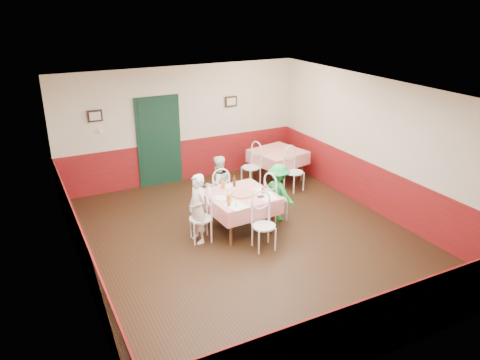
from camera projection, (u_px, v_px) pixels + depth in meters
name	position (u px, v px, depth m)	size (l,w,h in m)	color
floor	(249.00, 239.00, 8.86)	(7.00, 7.00, 0.00)	black
ceiling	(250.00, 92.00, 7.82)	(7.00, 7.00, 0.00)	white
back_wall	(182.00, 125.00, 11.24)	(6.00, 0.10, 2.80)	beige
front_wall	(390.00, 264.00, 5.44)	(6.00, 0.10, 2.80)	beige
left_wall	(75.00, 201.00, 7.08)	(0.10, 7.00, 2.80)	beige
right_wall	(379.00, 147.00, 9.60)	(0.10, 7.00, 2.80)	beige
wainscot_back	(184.00, 160.00, 11.56)	(6.00, 0.03, 1.00)	maroon
wainscot_front	(381.00, 326.00, 5.78)	(6.00, 0.03, 1.00)	maroon
wainscot_left	(83.00, 253.00, 7.42)	(0.03, 7.00, 1.00)	maroon
wainscot_right	(373.00, 188.00, 9.93)	(0.03, 7.00, 1.00)	maroon
door	(159.00, 143.00, 11.08)	(0.96, 0.06, 2.10)	black
picture_left	(95.00, 116.00, 10.20)	(0.32, 0.03, 0.26)	black
picture_right	(231.00, 101.00, 11.58)	(0.32, 0.03, 0.26)	black
thermostat	(101.00, 131.00, 10.37)	(0.10, 0.03, 0.10)	white
main_table	(240.00, 212.00, 9.09)	(1.22, 1.22, 0.77)	red
second_table	(278.00, 166.00, 11.57)	(1.12, 1.12, 0.77)	red
chair_left	(201.00, 219.00, 8.67)	(0.42, 0.42, 0.90)	white
chair_right	(276.00, 200.00, 9.47)	(0.42, 0.42, 0.90)	white
chair_far	(219.00, 194.00, 9.75)	(0.42, 0.42, 0.90)	white
chair_near	(264.00, 226.00, 8.38)	(0.42, 0.42, 0.90)	white
chair_second_a	(251.00, 167.00, 11.23)	(0.42, 0.42, 0.90)	white
chair_second_b	(294.00, 172.00, 10.92)	(0.42, 0.42, 0.90)	white
pizza	(242.00, 194.00, 8.91)	(0.41, 0.41, 0.03)	#B74723
plate_left	(221.00, 198.00, 8.75)	(0.25, 0.25, 0.01)	white
plate_right	(260.00, 190.00, 9.13)	(0.25, 0.25, 0.01)	white
plate_far	(228.00, 186.00, 9.29)	(0.25, 0.25, 0.01)	white
glass_a	(229.00, 199.00, 8.55)	(0.08, 0.08, 0.16)	#BF7219
glass_b	(263.00, 190.00, 8.96)	(0.07, 0.07, 0.13)	#BF7219
glass_c	(223.00, 185.00, 9.18)	(0.07, 0.07, 0.14)	#BF7219
beer_bottle	(234.00, 181.00, 9.26)	(0.06, 0.06, 0.22)	#381C0A
shaker_a	(230.00, 204.00, 8.42)	(0.04, 0.04, 0.09)	silver
shaker_b	(236.00, 205.00, 8.39)	(0.04, 0.04, 0.09)	silver
shaker_c	(228.00, 204.00, 8.42)	(0.04, 0.04, 0.09)	#B23319
menu_left	(236.00, 206.00, 8.46)	(0.30, 0.40, 0.00)	white
menu_right	(267.00, 196.00, 8.85)	(0.30, 0.40, 0.00)	white
wallet	(261.00, 197.00, 8.81)	(0.11, 0.09, 0.02)	black
diner_left	(198.00, 209.00, 8.56)	(0.48, 0.32, 1.33)	gray
diner_far	(218.00, 185.00, 9.72)	(0.61, 0.48, 1.26)	gray
diner_right	(278.00, 192.00, 9.43)	(0.77, 0.44, 1.20)	gray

